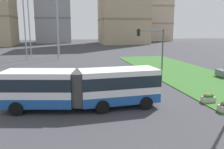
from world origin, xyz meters
TOP-DOWN VIEW (x-y plane):
  - articulated_bus at (-2.57, 13.72)m, footprint 12.05×3.70m
  - flower_planter_4 at (7.75, 13.05)m, footprint 1.10×0.56m
  - traffic_light_far_right at (6.30, 22.00)m, footprint 3.35×0.28m

SIDE VIEW (x-z plane):
  - flower_planter_4 at x=7.75m, z-range 0.06..0.80m
  - articulated_bus at x=-2.57m, z-range 0.15..3.15m
  - traffic_light_far_right at x=6.30m, z-range 1.10..7.12m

